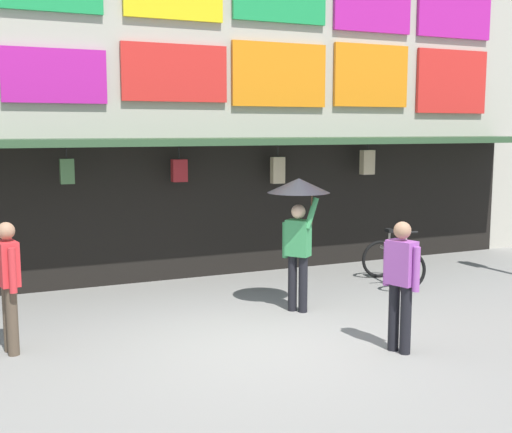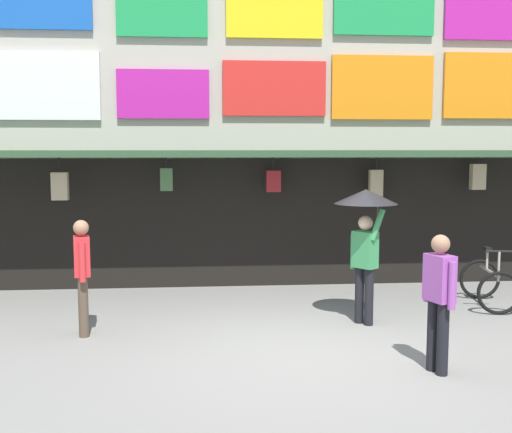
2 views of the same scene
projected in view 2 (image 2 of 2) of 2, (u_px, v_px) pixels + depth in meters
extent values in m
plane|color=gray|center=(307.00, 348.00, 8.55)|extent=(80.00, 80.00, 0.00)
cube|color=#B2AD9E|center=(271.00, 83.00, 12.67)|extent=(18.00, 1.20, 8.00)
cube|color=#2D4C2D|center=(278.00, 154.00, 11.54)|extent=(15.30, 1.40, 0.12)
cube|color=green|center=(162.00, 5.00, 11.71)|extent=(1.69, 0.08, 1.15)
cube|color=yellow|center=(275.00, 8.00, 11.89)|extent=(1.84, 0.08, 1.11)
cube|color=green|center=(384.00, 8.00, 12.06)|extent=(1.95, 0.08, 1.04)
cube|color=#B71E93|center=(490.00, 12.00, 12.25)|extent=(1.82, 0.08, 1.08)
cube|color=white|center=(48.00, 86.00, 11.69)|extent=(1.89, 0.08, 1.26)
cube|color=#B71E93|center=(163.00, 94.00, 11.88)|extent=(1.73, 0.08, 0.91)
cube|color=red|center=(274.00, 89.00, 12.05)|extent=(1.98, 0.08, 1.03)
cube|color=orange|center=(382.00, 88.00, 12.23)|extent=(1.99, 0.08, 1.22)
cube|color=orange|center=(487.00, 86.00, 12.40)|extent=(1.77, 0.08, 1.27)
cylinder|color=black|center=(59.00, 165.00, 11.20)|extent=(0.02, 0.02, 0.27)
cube|color=tan|center=(60.00, 186.00, 11.24)|extent=(0.28, 0.17, 0.49)
cylinder|color=black|center=(166.00, 163.00, 11.47)|extent=(0.02, 0.02, 0.21)
cube|color=#477042|center=(167.00, 180.00, 11.50)|extent=(0.22, 0.13, 0.41)
cylinder|color=black|center=(273.00, 164.00, 11.86)|extent=(0.02, 0.02, 0.26)
cube|color=maroon|center=(273.00, 181.00, 11.90)|extent=(0.27, 0.16, 0.40)
cylinder|color=black|center=(376.00, 163.00, 12.07)|extent=(0.02, 0.02, 0.25)
cube|color=tan|center=(376.00, 183.00, 12.11)|extent=(0.25, 0.15, 0.51)
cylinder|color=black|center=(478.00, 160.00, 12.14)|extent=(0.02, 0.02, 0.14)
cube|color=tan|center=(478.00, 177.00, 12.18)|extent=(0.27, 0.16, 0.49)
cube|color=black|center=(274.00, 222.00, 12.36)|extent=(15.30, 0.04, 2.50)
torus|color=black|center=(499.00, 293.00, 10.23)|extent=(0.72, 0.17, 0.72)
torus|color=black|center=(480.00, 279.00, 11.32)|extent=(0.72, 0.17, 0.72)
cylinder|color=#A3998E|center=(490.00, 271.00, 10.75)|extent=(0.20, 0.99, 0.05)
cylinder|color=#A3998E|center=(487.00, 260.00, 10.90)|extent=(0.04, 0.04, 0.35)
cube|color=black|center=(488.00, 249.00, 10.88)|extent=(0.13, 0.21, 0.06)
cylinder|color=#A3998E|center=(499.00, 267.00, 10.27)|extent=(0.04, 0.04, 0.50)
cylinder|color=black|center=(499.00, 251.00, 10.24)|extent=(0.44, 0.10, 0.04)
cylinder|color=black|center=(359.00, 295.00, 9.75)|extent=(0.14, 0.14, 0.88)
cylinder|color=black|center=(369.00, 297.00, 9.62)|extent=(0.14, 0.14, 0.88)
cube|color=#388E51|center=(365.00, 250.00, 9.61)|extent=(0.40, 0.42, 0.56)
sphere|color=beige|center=(365.00, 223.00, 9.57)|extent=(0.22, 0.22, 0.22)
cylinder|color=#388E51|center=(353.00, 251.00, 9.78)|extent=(0.09, 0.09, 0.56)
cylinder|color=#388E51|center=(377.00, 225.00, 9.41)|extent=(0.23, 0.09, 0.48)
cylinder|color=#4C3823|center=(378.00, 218.00, 9.40)|extent=(0.02, 0.02, 0.55)
cone|color=black|center=(366.00, 197.00, 9.52)|extent=(0.96, 0.96, 0.22)
cylinder|color=black|center=(443.00, 339.00, 7.49)|extent=(0.14, 0.14, 0.88)
cylinder|color=black|center=(433.00, 335.00, 7.66)|extent=(0.14, 0.14, 0.88)
cube|color=#9E4CA8|center=(440.00, 278.00, 7.50)|extent=(0.32, 0.41, 0.56)
sphere|color=#A87A5B|center=(441.00, 244.00, 7.46)|extent=(0.22, 0.22, 0.22)
cylinder|color=#9E4CA8|center=(452.00, 286.00, 7.30)|extent=(0.09, 0.09, 0.56)
cylinder|color=#9E4CA8|center=(427.00, 279.00, 7.71)|extent=(0.09, 0.09, 0.56)
cylinder|color=brown|center=(83.00, 307.00, 9.01)|extent=(0.14, 0.14, 0.88)
cylinder|color=brown|center=(83.00, 304.00, 9.19)|extent=(0.14, 0.14, 0.88)
cube|color=red|center=(82.00, 256.00, 9.02)|extent=(0.29, 0.40, 0.56)
sphere|color=#A87A5B|center=(81.00, 228.00, 8.98)|extent=(0.22, 0.22, 0.22)
cylinder|color=red|center=(82.00, 262.00, 8.82)|extent=(0.09, 0.09, 0.56)
cylinder|color=red|center=(82.00, 257.00, 9.24)|extent=(0.09, 0.09, 0.56)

